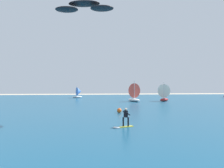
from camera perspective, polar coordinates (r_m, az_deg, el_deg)
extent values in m
cube|color=navy|center=(52.77, -3.85, -4.36)|extent=(160.00, 90.00, 0.10)
cube|color=yellow|center=(22.02, 3.20, -9.83)|extent=(1.46, 0.95, 0.05)
cylinder|color=black|center=(21.96, 2.63, -8.74)|extent=(0.14, 0.14, 0.80)
cylinder|color=black|center=(21.95, 3.77, -8.74)|extent=(0.14, 0.14, 0.80)
cube|color=black|center=(21.86, 3.20, -6.92)|extent=(0.34, 0.42, 0.60)
sphere|color=beige|center=(21.82, 3.20, -5.85)|extent=(0.22, 0.22, 0.22)
cylinder|color=black|center=(22.08, 3.07, -6.73)|extent=(0.50, 0.28, 0.39)
cylinder|color=black|center=(21.72, 3.69, -6.83)|extent=(0.50, 0.28, 0.39)
ellipsoid|color=white|center=(21.53, 1.03, -10.01)|extent=(0.83, 0.88, 0.08)
ellipsoid|color=black|center=(28.69, -6.47, 18.00)|extent=(3.85, 2.77, 0.41)
ellipsoid|color=black|center=(28.98, -10.47, 16.61)|extent=(2.94, 2.58, 0.41)
ellipsoid|color=black|center=(28.18, -2.35, 17.10)|extent=(2.94, 2.58, 0.41)
ellipsoid|color=maroon|center=(58.36, 11.99, -3.57)|extent=(3.47, 3.63, 0.70)
cylinder|color=silver|center=(58.12, 11.92, -1.40)|extent=(0.12, 0.12, 3.74)
cone|color=silver|center=(58.87, 12.25, -1.56)|extent=(3.42, 3.33, 3.14)
ellipsoid|color=white|center=(55.64, 5.09, -3.72)|extent=(2.92, 4.13, 0.74)
cylinder|color=silver|center=(55.40, 5.21, -1.32)|extent=(0.12, 0.12, 3.93)
cone|color=#D84C3F|center=(56.09, 4.68, -1.51)|extent=(3.72, 2.98, 3.30)
ellipsoid|color=white|center=(72.86, -8.04, -2.99)|extent=(3.13, 1.86, 0.56)
cylinder|color=silver|center=(72.77, -8.14, -1.61)|extent=(0.09, 0.09, 2.96)
cone|color=#3F72CC|center=(72.94, -7.65, -1.72)|extent=(1.98, 2.76, 2.49)
sphere|color=#E55919|center=(32.99, 1.70, -6.15)|extent=(0.63, 0.63, 0.63)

